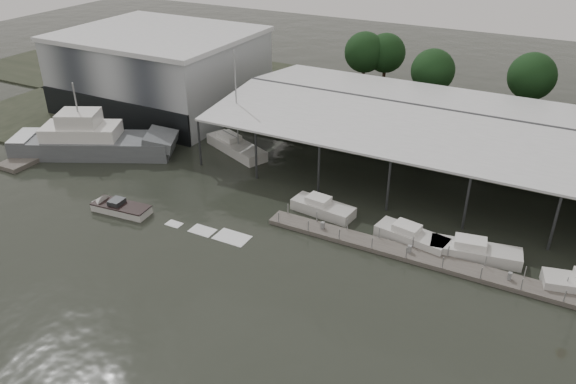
% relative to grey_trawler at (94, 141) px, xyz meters
% --- Properties ---
extents(ground, '(200.00, 200.00, 0.00)m').
position_rel_grey_trawler_xyz_m(ground, '(24.60, -13.09, -1.58)').
color(ground, black).
rests_on(ground, ground).
extents(land_strip_far, '(140.00, 30.00, 0.30)m').
position_rel_grey_trawler_xyz_m(land_strip_far, '(24.60, 28.91, -1.48)').
color(land_strip_far, '#373B2C').
rests_on(land_strip_far, ground).
extents(land_strip_west, '(20.00, 40.00, 0.30)m').
position_rel_grey_trawler_xyz_m(land_strip_west, '(-15.40, 16.91, -1.48)').
color(land_strip_west, '#373B2C').
rests_on(land_strip_west, ground).
extents(storage_warehouse, '(24.50, 20.50, 10.50)m').
position_rel_grey_trawler_xyz_m(storage_warehouse, '(-3.40, 16.85, 3.71)').
color(storage_warehouse, '#A2A7AC').
rests_on(storage_warehouse, ground).
extents(covered_boat_shed, '(58.24, 24.00, 6.96)m').
position_rel_grey_trawler_xyz_m(covered_boat_shed, '(41.60, 14.91, 4.55)').
color(covered_boat_shed, silver).
rests_on(covered_boat_shed, ground).
extents(trawler_dock, '(3.00, 18.00, 0.50)m').
position_rel_grey_trawler_xyz_m(trawler_dock, '(-5.40, 0.91, -1.33)').
color(trawler_dock, '#67635B').
rests_on(trawler_dock, ground).
extents(floating_dock, '(28.00, 2.00, 1.40)m').
position_rel_grey_trawler_xyz_m(floating_dock, '(39.60, -3.09, -1.38)').
color(floating_dock, '#67635B').
rests_on(floating_dock, ground).
extents(grey_trawler, '(18.89, 12.66, 8.84)m').
position_rel_grey_trawler_xyz_m(grey_trawler, '(0.00, 0.00, 0.00)').
color(grey_trawler, slate).
rests_on(grey_trawler, ground).
extents(white_sailboat, '(9.30, 6.00, 12.30)m').
position_rel_grey_trawler_xyz_m(white_sailboat, '(14.11, 8.22, -0.93)').
color(white_sailboat, silver).
rests_on(white_sailboat, ground).
extents(speedboat_underway, '(17.40, 3.73, 2.00)m').
position_rel_grey_trawler_xyz_m(speedboat_underway, '(11.56, -8.86, -1.19)').
color(speedboat_underway, silver).
rests_on(speedboat_underway, ground).
extents(moored_cruiser_0, '(6.27, 2.84, 1.70)m').
position_rel_grey_trawler_xyz_m(moored_cruiser_0, '(29.15, -0.00, -0.97)').
color(moored_cruiser_0, silver).
rests_on(moored_cruiser_0, ground).
extents(moored_cruiser_1, '(6.63, 3.26, 1.70)m').
position_rel_grey_trawler_xyz_m(moored_cruiser_1, '(38.08, -0.94, -0.97)').
color(moored_cruiser_1, silver).
rests_on(moored_cruiser_1, ground).
extents(moored_cruiser_2, '(7.63, 3.42, 1.70)m').
position_rel_grey_trawler_xyz_m(moored_cruiser_2, '(43.45, -0.69, -0.97)').
color(moored_cruiser_2, silver).
rests_on(moored_cruiser_2, ground).
extents(horizon_tree_line, '(70.16, 11.79, 11.45)m').
position_rel_grey_trawler_xyz_m(horizon_tree_line, '(46.96, 34.86, 4.57)').
color(horizon_tree_line, black).
rests_on(horizon_tree_line, ground).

